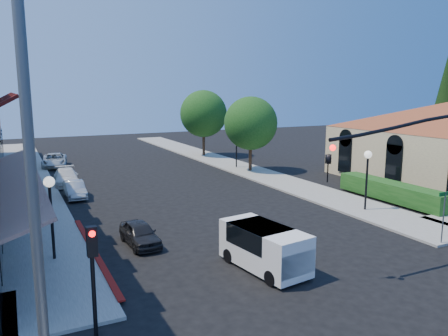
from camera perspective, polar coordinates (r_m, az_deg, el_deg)
name	(u,v)px	position (r m, az deg, el deg)	size (l,w,h in m)	color
ground	(348,300)	(15.90, 15.84, -16.24)	(120.00, 120.00, 0.00)	black
sidewalk_left	(27,178)	(38.05, -24.32, -1.26)	(3.50, 50.00, 0.12)	gray
sidewalk_right	(224,163)	(42.32, 0.01, 0.71)	(3.50, 50.00, 0.12)	gray
curb_red_strip	(94,255)	(19.89, -16.57, -10.80)	(0.25, 10.00, 0.06)	maroon
hedge	(391,201)	(29.79, 21.00, -4.09)	(1.40, 8.00, 1.10)	#164714
conifer_far	(446,97)	(47.29, 27.01, 8.29)	(3.20, 3.20, 11.00)	black
street_tree_a	(251,123)	(37.47, 3.50, 5.85)	(4.56, 4.56, 6.48)	black
street_tree_b	(203,114)	(46.37, -2.70, 7.10)	(4.94, 4.94, 7.02)	black
signal_mast_arm	(437,161)	(19.88, 26.11, 0.78)	(8.01, 0.39, 6.00)	black
secondary_signal	(93,261)	(12.81, -16.79, -11.54)	(0.28, 0.42, 3.32)	black
cobra_streetlight	(53,183)	(8.60, -21.45, -1.88)	(3.60, 0.25, 9.31)	#595B5E
street_name_sign	(444,209)	(22.05, 26.81, -4.80)	(0.80, 0.06, 2.50)	#595B5E
lamppost_left_near	(50,197)	(18.92, -21.76, -3.51)	(0.44, 0.44, 3.57)	black
lamppost_left_far	(31,153)	(32.70, -23.86, 1.82)	(0.44, 0.44, 3.57)	black
lamppost_right_near	(367,165)	(26.30, 18.23, 0.36)	(0.44, 0.44, 3.57)	black
lamppost_right_far	(236,138)	(39.20, 1.64, 3.91)	(0.44, 0.44, 3.57)	black
white_van	(265,245)	(17.37, 5.36, -10.01)	(2.19, 4.06, 1.72)	white
parked_car_a	(140,234)	(20.43, -10.94, -8.40)	(1.26, 3.14, 1.07)	black
parked_car_b	(75,190)	(30.25, -18.93, -2.68)	(1.17, 3.36, 1.11)	#AAADAF
parked_car_c	(66,177)	(34.56, -19.92, -1.11)	(1.68, 4.14, 1.20)	white
parked_car_d	(54,160)	(43.02, -21.27, 0.95)	(2.09, 4.54, 1.26)	#BBBFC0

